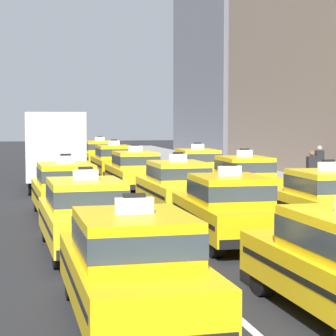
% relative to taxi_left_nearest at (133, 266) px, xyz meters
% --- Properties ---
extents(lane_stripe_left_center, '(0.14, 80.00, 0.01)m').
position_rel_taxi_left_nearest_xyz_m(lane_stripe_left_center, '(1.61, 18.26, -0.87)').
color(lane_stripe_left_center, silver).
rests_on(lane_stripe_left_center, ground).
extents(lane_stripe_center_right, '(0.14, 80.00, 0.01)m').
position_rel_taxi_left_nearest_xyz_m(lane_stripe_center_right, '(4.81, 18.26, -0.87)').
color(lane_stripe_center_right, silver).
rests_on(lane_stripe_center_right, ground).
extents(taxi_left_nearest, '(1.84, 4.57, 1.96)m').
position_rel_taxi_left_nearest_xyz_m(taxi_left_nearest, '(0.00, 0.00, 0.00)').
color(taxi_left_nearest, black).
rests_on(taxi_left_nearest, ground).
extents(taxi_left_second, '(1.92, 4.60, 1.96)m').
position_rel_taxi_left_nearest_xyz_m(taxi_left_second, '(-0.12, 5.41, 0.00)').
color(taxi_left_second, black).
rests_on(taxi_left_second, ground).
extents(taxi_left_third, '(1.94, 4.61, 1.96)m').
position_rel_taxi_left_nearest_xyz_m(taxi_left_third, '(-0.14, 10.88, 0.00)').
color(taxi_left_third, black).
rests_on(taxi_left_third, ground).
extents(box_truck_left_fourth, '(2.44, 7.02, 3.27)m').
position_rel_taxi_left_nearest_xyz_m(box_truck_left_fourth, '(0.01, 19.34, 0.90)').
color(box_truck_left_fourth, black).
rests_on(box_truck_left_fourth, ground).
extents(taxi_center_second, '(1.93, 4.61, 1.96)m').
position_rel_taxi_left_nearest_xyz_m(taxi_center_second, '(3.36, 5.68, 0.00)').
color(taxi_center_second, black).
rests_on(taxi_center_second, ground).
extents(taxi_center_third, '(1.88, 4.58, 1.96)m').
position_rel_taxi_left_nearest_xyz_m(taxi_center_third, '(3.41, 11.00, 0.00)').
color(taxi_center_third, black).
rests_on(taxi_center_third, ground).
extents(taxi_center_fourth, '(1.89, 4.59, 1.96)m').
position_rel_taxi_left_nearest_xyz_m(taxi_center_fourth, '(3.20, 17.36, 0.00)').
color(taxi_center_fourth, black).
rests_on(taxi_center_fourth, ground).
extents(taxi_center_fifth, '(1.84, 4.57, 1.96)m').
position_rel_taxi_left_nearest_xyz_m(taxi_center_fifth, '(3.26, 23.65, 0.00)').
color(taxi_center_fifth, black).
rests_on(taxi_center_fifth, ground).
extents(taxi_center_sixth, '(1.83, 4.56, 1.96)m').
position_rel_taxi_left_nearest_xyz_m(taxi_center_sixth, '(3.37, 30.10, 0.00)').
color(taxi_center_sixth, black).
rests_on(taxi_center_sixth, ground).
extents(taxi_right_second, '(1.85, 4.57, 1.96)m').
position_rel_taxi_left_nearest_xyz_m(taxi_right_second, '(6.34, 6.50, 0.00)').
color(taxi_right_second, black).
rests_on(taxi_right_second, ground).
extents(taxi_right_third, '(1.86, 4.58, 1.96)m').
position_rel_taxi_left_nearest_xyz_m(taxi_right_third, '(6.36, 12.99, 0.00)').
color(taxi_right_third, black).
rests_on(taxi_right_third, ground).
extents(taxi_right_fourth, '(1.92, 4.60, 1.96)m').
position_rel_taxi_left_nearest_xyz_m(taxi_right_fourth, '(6.23, 18.68, 0.00)').
color(taxi_right_fourth, black).
rests_on(taxi_right_fourth, ground).
extents(pedestrian_near_crosswalk, '(0.47, 0.24, 1.68)m').
position_rel_taxi_left_nearest_xyz_m(pedestrian_near_crosswalk, '(9.06, 13.11, 0.11)').
color(pedestrian_near_crosswalk, slate).
rests_on(pedestrian_near_crosswalk, sidewalk_curb).
extents(pedestrian_mid_block, '(0.47, 0.24, 1.67)m').
position_rel_taxi_left_nearest_xyz_m(pedestrian_mid_block, '(11.49, 17.45, 0.11)').
color(pedestrian_mid_block, slate).
rests_on(pedestrian_mid_block, sidewalk_curb).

